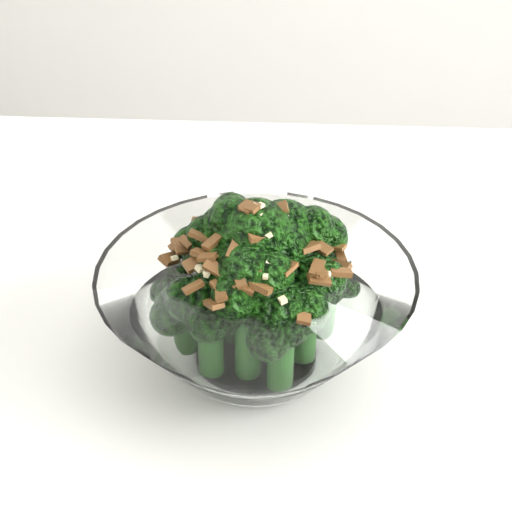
# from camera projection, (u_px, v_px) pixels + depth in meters

# --- Properties ---
(table) EXTENTS (1.32, 0.99, 0.75)m
(table) POSITION_uv_depth(u_px,v_px,m) (367.00, 478.00, 0.51)
(table) COLOR white
(table) RESTS_ON ground
(broccoli_dish) EXTENTS (0.19, 0.19, 0.12)m
(broccoli_dish) POSITION_uv_depth(u_px,v_px,m) (257.00, 302.00, 0.48)
(broccoli_dish) COLOR white
(broccoli_dish) RESTS_ON table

